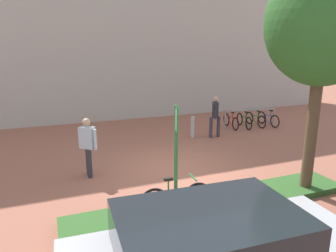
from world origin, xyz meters
TOP-DOWN VIEW (x-y plane):
  - ground_plane at (0.00, 0.00)m, footprint 60.00×60.00m
  - building_facade at (0.00, 8.14)m, footprint 28.00×1.20m
  - planter_strip at (0.02, -2.36)m, footprint 7.00×1.10m
  - tree_sidewalk at (2.56, -2.53)m, footprint 2.65×2.65m
  - parking_sign_post at (-1.01, -2.36)m, footprint 0.12×0.36m
  - bike_at_sign at (-0.96, -2.28)m, footprint 1.68×0.42m
  - bike_rack_cluster at (5.42, 3.80)m, footprint 2.65×1.79m
  - bollard_steel at (2.09, 3.16)m, footprint 0.16×0.16m
  - person_suited_dark at (2.97, 2.86)m, footprint 0.51×0.55m
  - person_shirt_blue at (-2.49, 0.56)m, footprint 0.46×0.45m

SIDE VIEW (x-z plane):
  - ground_plane at x=0.00m, z-range 0.00..0.00m
  - planter_strip at x=0.02m, z-range 0.00..0.16m
  - bike_rack_cluster at x=5.42m, z-range -0.07..0.76m
  - bike_at_sign at x=-0.96m, z-range -0.08..0.78m
  - bollard_steel at x=2.09m, z-range 0.00..0.90m
  - person_suited_dark at x=2.97m, z-range 0.12..1.84m
  - person_shirt_blue at x=-2.49m, z-range 0.12..1.84m
  - parking_sign_post at x=-1.01m, z-range 0.38..2.84m
  - tree_sidewalk at x=2.56m, z-range 1.33..6.97m
  - building_facade at x=0.00m, z-range 0.00..10.00m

